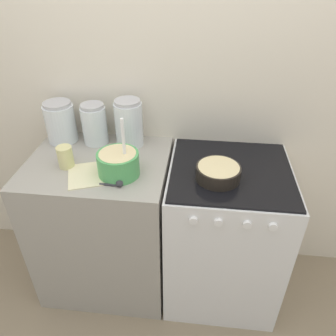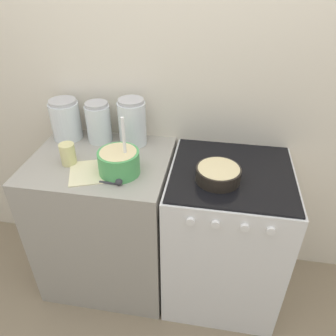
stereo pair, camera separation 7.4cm
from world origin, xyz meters
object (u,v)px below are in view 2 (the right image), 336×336
mixing_bowl (119,161)px  baking_pan (218,174)px  storage_jar_left (66,122)px  storage_jar_right (132,125)px  tin_can (68,154)px  storage_jar_middle (99,125)px  stove (224,236)px

mixing_bowl → baking_pan: (0.50, 0.02, -0.03)m
storage_jar_left → storage_jar_right: bearing=0.0°
baking_pan → tin_can: (-0.79, 0.02, 0.02)m
storage_jar_middle → tin_can: 0.29m
stove → storage_jar_middle: 0.99m
baking_pan → storage_jar_middle: size_ratio=0.93×
stove → storage_jar_left: size_ratio=3.84×
storage_jar_left → storage_jar_middle: (0.20, 0.00, -0.00)m
stove → storage_jar_middle: size_ratio=3.88×
mixing_bowl → baking_pan: bearing=2.2°
baking_pan → storage_jar_left: storage_jar_left is taller
stove → mixing_bowl: 0.79m
baking_pan → storage_jar_middle: bearing=157.6°
storage_jar_left → storage_jar_middle: storage_jar_left is taller
stove → tin_can: tin_can is taller
storage_jar_right → tin_can: storage_jar_right is taller
stove → baking_pan: size_ratio=4.16×
storage_jar_middle → mixing_bowl: bearing=-55.7°
mixing_bowl → storage_jar_middle: 0.38m
mixing_bowl → storage_jar_middle: bearing=124.3°
mixing_bowl → storage_jar_right: mixing_bowl is taller
stove → tin_can: bearing=-175.5°
baking_pan → tin_can: size_ratio=1.90×
storage_jar_middle → tin_can: (-0.08, -0.28, -0.04)m
storage_jar_left → baking_pan: bearing=-17.8°
storage_jar_middle → storage_jar_left: bearing=-180.0°
storage_jar_left → storage_jar_right: 0.41m
stove → tin_can: size_ratio=7.89×
stove → storage_jar_left: bearing=168.2°
baking_pan → storage_jar_left: size_ratio=0.92×
storage_jar_middle → storage_jar_right: bearing=-0.0°
stove → mixing_bowl: size_ratio=2.96×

